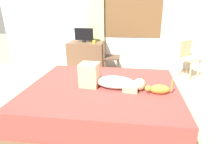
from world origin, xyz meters
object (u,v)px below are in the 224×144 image
(chair_by_desk, at_px, (109,55))
(cat, at_px, (158,89))
(person_lying, at_px, (109,80))
(cup, at_px, (94,42))
(tv_monitor, at_px, (84,35))
(bed, at_px, (104,101))
(desk, at_px, (87,56))
(chair_spare, at_px, (188,56))

(chair_by_desk, bearing_deg, cat, -63.56)
(person_lying, distance_m, cup, 2.04)
(tv_monitor, xyz_separation_m, cup, (0.29, -0.14, -0.14))
(bed, height_order, desk, desk)
(bed, bearing_deg, chair_spare, 48.22)
(cat, bearing_deg, bed, 168.71)
(cat, distance_m, chair_by_desk, 2.09)
(person_lying, bearing_deg, cat, -10.11)
(tv_monitor, xyz_separation_m, chair_by_desk, (0.67, -0.33, -0.41))
(cup, height_order, chair_spare, chair_spare)
(cup, distance_m, chair_by_desk, 0.50)
(bed, xyz_separation_m, cup, (-0.55, 1.90, 0.53))
(desk, xyz_separation_m, cup, (0.24, -0.14, 0.41))
(desk, distance_m, chair_by_desk, 0.72)
(tv_monitor, distance_m, chair_spare, 2.55)
(chair_by_desk, distance_m, chair_spare, 1.85)
(desk, distance_m, cup, 0.50)
(bed, bearing_deg, desk, 111.15)
(bed, distance_m, cat, 0.84)
(person_lying, height_order, chair_spare, chair_spare)
(tv_monitor, distance_m, chair_by_desk, 0.86)
(chair_spare, bearing_deg, cat, -114.21)
(chair_by_desk, height_order, chair_spare, same)
(person_lying, distance_m, chair_spare, 2.48)
(person_lying, xyz_separation_m, chair_by_desk, (-0.25, 1.75, -0.10))
(bed, height_order, chair_by_desk, chair_by_desk)
(person_lying, height_order, desk, person_lying)
(cat, relative_size, chair_by_desk, 0.42)
(bed, relative_size, cup, 28.07)
(tv_monitor, distance_m, cup, 0.35)
(chair_spare, bearing_deg, bed, -131.78)
(cup, bearing_deg, cat, -57.41)
(cup, relative_size, chair_by_desk, 0.09)
(cat, xyz_separation_m, desk, (-1.55, 2.20, -0.20))
(person_lying, bearing_deg, chair_spare, 50.10)
(bed, bearing_deg, cat, -11.29)
(tv_monitor, relative_size, chair_by_desk, 0.56)
(cat, relative_size, tv_monitor, 0.74)
(cup, bearing_deg, chair_by_desk, -25.69)
(desk, height_order, chair_spare, chair_spare)
(person_lying, bearing_deg, tv_monitor, 113.92)
(person_lying, xyz_separation_m, tv_monitor, (-0.92, 2.08, 0.31))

